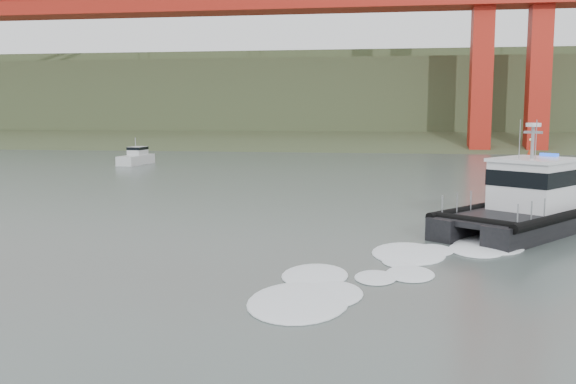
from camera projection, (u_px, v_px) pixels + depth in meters
ground at (262, 276)px, 23.80m from camera, size 400.00×400.00×0.00m
headlands at (367, 107)px, 146.00m from camera, size 500.00×105.36×27.12m
patrol_boat at (529, 203)px, 32.73m from camera, size 10.60×11.84×5.69m
motorboat at (136, 157)px, 73.57m from camera, size 2.53×5.93×3.16m
nav_buoy at (530, 161)px, 66.18m from camera, size 1.68×1.68×3.49m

